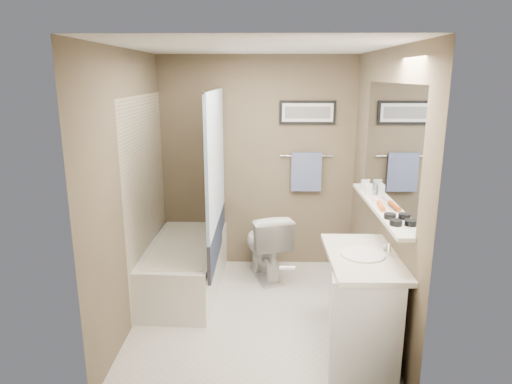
{
  "coord_description": "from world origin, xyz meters",
  "views": [
    {
      "loc": [
        0.07,
        -3.86,
        2.18
      ],
      "look_at": [
        0.0,
        0.15,
        1.15
      ],
      "focal_mm": 32.0,
      "sensor_mm": 36.0,
      "label": 1
    }
  ],
  "objects_px": {
    "vanity": "(362,307)",
    "soap_bottle": "(369,187)",
    "toilet": "(266,244)",
    "hair_brush_front": "(381,206)",
    "candle_bowl_far": "(390,216)",
    "bathtub": "(184,267)",
    "glass_jar": "(365,185)",
    "candle_bowl_near": "(396,223)"
  },
  "relations": [
    {
      "from": "vanity",
      "to": "soap_bottle",
      "type": "bearing_deg",
      "value": 84.75
    },
    {
      "from": "toilet",
      "to": "hair_brush_front",
      "type": "xyz_separation_m",
      "value": [
        0.94,
        -1.09,
        0.76
      ]
    },
    {
      "from": "vanity",
      "to": "candle_bowl_far",
      "type": "relative_size",
      "value": 10.0
    },
    {
      "from": "toilet",
      "to": "soap_bottle",
      "type": "relative_size",
      "value": 5.4
    },
    {
      "from": "candle_bowl_far",
      "to": "toilet",
      "type": "bearing_deg",
      "value": 124.62
    },
    {
      "from": "bathtub",
      "to": "vanity",
      "type": "distance_m",
      "value": 1.95
    },
    {
      "from": "bathtub",
      "to": "hair_brush_front",
      "type": "relative_size",
      "value": 6.82
    },
    {
      "from": "hair_brush_front",
      "to": "glass_jar",
      "type": "bearing_deg",
      "value": 90.0
    },
    {
      "from": "bathtub",
      "to": "hair_brush_front",
      "type": "bearing_deg",
      "value": -20.53
    },
    {
      "from": "candle_bowl_far",
      "to": "bathtub",
      "type": "bearing_deg",
      "value": 149.88
    },
    {
      "from": "toilet",
      "to": "candle_bowl_near",
      "type": "relative_size",
      "value": 8.36
    },
    {
      "from": "hair_brush_front",
      "to": "bathtub",
      "type": "bearing_deg",
      "value": 157.02
    },
    {
      "from": "candle_bowl_far",
      "to": "hair_brush_front",
      "type": "xyz_separation_m",
      "value": [
        0.0,
        0.28,
        0.0
      ]
    },
    {
      "from": "bathtub",
      "to": "toilet",
      "type": "bearing_deg",
      "value": 23.82
    },
    {
      "from": "candle_bowl_near",
      "to": "hair_brush_front",
      "type": "relative_size",
      "value": 0.41
    },
    {
      "from": "bathtub",
      "to": "candle_bowl_far",
      "type": "bearing_deg",
      "value": -27.67
    },
    {
      "from": "toilet",
      "to": "bathtub",
      "type": "bearing_deg",
      "value": 4.93
    },
    {
      "from": "candle_bowl_far",
      "to": "soap_bottle",
      "type": "relative_size",
      "value": 0.65
    },
    {
      "from": "vanity",
      "to": "soap_bottle",
      "type": "distance_m",
      "value": 1.14
    },
    {
      "from": "bathtub",
      "to": "glass_jar",
      "type": "height_order",
      "value": "glass_jar"
    },
    {
      "from": "bathtub",
      "to": "candle_bowl_far",
      "type": "xyz_separation_m",
      "value": [
        1.79,
        -1.04,
        0.89
      ]
    },
    {
      "from": "hair_brush_front",
      "to": "toilet",
      "type": "bearing_deg",
      "value": 130.93
    },
    {
      "from": "glass_jar",
      "to": "candle_bowl_near",
      "type": "bearing_deg",
      "value": -90.0
    },
    {
      "from": "candle_bowl_near",
      "to": "soap_bottle",
      "type": "relative_size",
      "value": 0.65
    },
    {
      "from": "bathtub",
      "to": "candle_bowl_near",
      "type": "height_order",
      "value": "candle_bowl_near"
    },
    {
      "from": "candle_bowl_far",
      "to": "vanity",
      "type": "bearing_deg",
      "value": -161.37
    },
    {
      "from": "toilet",
      "to": "glass_jar",
      "type": "distance_m",
      "value": 1.32
    },
    {
      "from": "vanity",
      "to": "soap_bottle",
      "type": "height_order",
      "value": "soap_bottle"
    },
    {
      "from": "candle_bowl_near",
      "to": "soap_bottle",
      "type": "bearing_deg",
      "value": 90.0
    },
    {
      "from": "vanity",
      "to": "glass_jar",
      "type": "xyz_separation_m",
      "value": [
        0.19,
        0.94,
        0.77
      ]
    },
    {
      "from": "toilet",
      "to": "soap_bottle",
      "type": "height_order",
      "value": "soap_bottle"
    },
    {
      "from": "toilet",
      "to": "vanity",
      "type": "bearing_deg",
      "value": 101.51
    },
    {
      "from": "toilet",
      "to": "hair_brush_front",
      "type": "height_order",
      "value": "hair_brush_front"
    },
    {
      "from": "candle_bowl_near",
      "to": "candle_bowl_far",
      "type": "relative_size",
      "value": 1.0
    },
    {
      "from": "candle_bowl_near",
      "to": "glass_jar",
      "type": "xyz_separation_m",
      "value": [
        0.0,
        1.04,
        0.03
      ]
    },
    {
      "from": "glass_jar",
      "to": "bathtub",
      "type": "bearing_deg",
      "value": 175.09
    },
    {
      "from": "bathtub",
      "to": "candle_bowl_near",
      "type": "bearing_deg",
      "value": -31.34
    },
    {
      "from": "vanity",
      "to": "hair_brush_front",
      "type": "bearing_deg",
      "value": 69.23
    },
    {
      "from": "candle_bowl_far",
      "to": "glass_jar",
      "type": "distance_m",
      "value": 0.88
    },
    {
      "from": "bathtub",
      "to": "candle_bowl_far",
      "type": "relative_size",
      "value": 16.67
    },
    {
      "from": "toilet",
      "to": "candle_bowl_far",
      "type": "xyz_separation_m",
      "value": [
        0.94,
        -1.37,
        0.76
      ]
    },
    {
      "from": "bathtub",
      "to": "candle_bowl_near",
      "type": "xyz_separation_m",
      "value": [
        1.79,
        -1.19,
        0.89
      ]
    }
  ]
}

